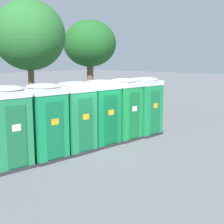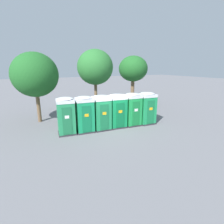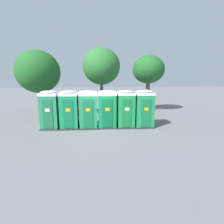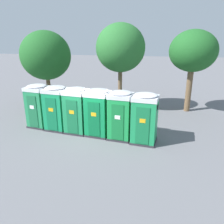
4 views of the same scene
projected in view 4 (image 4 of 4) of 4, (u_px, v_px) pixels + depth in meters
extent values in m
plane|color=slate|center=(88.00, 133.00, 12.25)|extent=(120.00, 120.00, 0.00)
cube|color=#2D2D33|center=(41.00, 125.00, 13.22)|extent=(1.29, 1.32, 0.10)
cube|color=#238750|center=(39.00, 108.00, 12.87)|extent=(1.23, 1.26, 2.10)
cube|color=#1B693E|center=(33.00, 112.00, 12.37)|extent=(0.61, 0.10, 1.85)
cube|color=white|center=(32.00, 107.00, 12.27)|extent=(0.28, 0.04, 0.20)
cube|color=black|center=(46.00, 96.00, 12.45)|extent=(0.06, 0.36, 0.20)
cube|color=silver|center=(37.00, 88.00, 12.51)|extent=(1.27, 1.30, 0.20)
ellipsoid|color=silver|center=(37.00, 86.00, 12.46)|extent=(1.21, 1.23, 0.18)
cube|color=#2D2D33|center=(59.00, 128.00, 12.77)|extent=(1.29, 1.28, 0.10)
cube|color=#168E54|center=(57.00, 110.00, 12.43)|extent=(1.23, 1.22, 2.10)
cube|color=#116F41|center=(51.00, 114.00, 11.92)|extent=(0.63, 0.07, 1.85)
cube|color=yellow|center=(51.00, 110.00, 11.82)|extent=(0.28, 0.03, 0.20)
cube|color=black|center=(65.00, 98.00, 12.02)|extent=(0.05, 0.36, 0.20)
cube|color=silver|center=(55.00, 90.00, 12.06)|extent=(1.26, 1.26, 0.20)
ellipsoid|color=silver|center=(55.00, 88.00, 12.01)|extent=(1.20, 1.19, 0.18)
cube|color=#2D2D33|center=(78.00, 131.00, 12.39)|extent=(1.26, 1.27, 0.10)
cube|color=#1E8A50|center=(77.00, 112.00, 12.04)|extent=(1.20, 1.21, 2.10)
cube|color=#176C3E|center=(72.00, 117.00, 11.53)|extent=(0.62, 0.07, 1.85)
cube|color=yellow|center=(71.00, 112.00, 11.43)|extent=(0.28, 0.03, 0.20)
cube|color=black|center=(86.00, 100.00, 11.64)|extent=(0.05, 0.36, 0.20)
cube|color=silver|center=(76.00, 92.00, 11.67)|extent=(1.24, 1.25, 0.20)
ellipsoid|color=silver|center=(76.00, 89.00, 11.63)|extent=(1.18, 1.19, 0.18)
cube|color=#2D2D33|center=(99.00, 133.00, 12.03)|extent=(1.34, 1.31, 0.10)
cube|color=#108446|center=(98.00, 114.00, 11.68)|extent=(1.28, 1.25, 2.10)
cube|color=#0D6736|center=(94.00, 119.00, 11.18)|extent=(0.65, 0.09, 1.85)
cube|color=yellow|center=(94.00, 114.00, 11.08)|extent=(0.28, 0.03, 0.20)
cube|color=black|center=(109.00, 102.00, 11.26)|extent=(0.06, 0.36, 0.20)
cube|color=silver|center=(98.00, 94.00, 11.32)|extent=(1.32, 1.28, 0.20)
ellipsoid|color=silver|center=(98.00, 91.00, 11.27)|extent=(1.25, 1.22, 0.18)
cube|color=#2D2D33|center=(120.00, 137.00, 11.62)|extent=(1.25, 1.27, 0.10)
cube|color=#1B9445|center=(121.00, 117.00, 11.27)|extent=(1.19, 1.21, 2.10)
cube|color=#157335|center=(117.00, 123.00, 10.76)|extent=(0.61, 0.07, 1.85)
cube|color=white|center=(117.00, 117.00, 10.66)|extent=(0.28, 0.03, 0.20)
cube|color=black|center=(132.00, 105.00, 10.87)|extent=(0.05, 0.36, 0.20)
cube|color=silver|center=(121.00, 96.00, 10.91)|extent=(1.22, 1.25, 0.20)
ellipsoid|color=silver|center=(121.00, 93.00, 10.86)|extent=(1.16, 1.19, 0.18)
cube|color=#2D2D33|center=(143.00, 141.00, 11.16)|extent=(1.31, 1.28, 0.10)
cube|color=#1C8F4F|center=(145.00, 121.00, 10.81)|extent=(1.25, 1.22, 2.10)
cube|color=#16703E|center=(142.00, 126.00, 10.31)|extent=(0.65, 0.07, 1.85)
cube|color=yellow|center=(143.00, 121.00, 10.21)|extent=(0.28, 0.03, 0.20)
cube|color=black|center=(158.00, 107.00, 10.41)|extent=(0.05, 0.36, 0.20)
cube|color=silver|center=(146.00, 98.00, 10.45)|extent=(1.29, 1.25, 0.20)
ellipsoid|color=silver|center=(146.00, 95.00, 10.40)|extent=(1.23, 1.19, 0.18)
cylinder|color=brown|center=(49.00, 88.00, 16.52)|extent=(0.30, 0.30, 2.90)
ellipsoid|color=#1E5B23|center=(46.00, 56.00, 15.75)|extent=(3.59, 3.59, 3.49)
cylinder|color=brown|center=(120.00, 86.00, 15.83)|extent=(0.29, 0.29, 3.51)
ellipsoid|color=#286B2D|center=(120.00, 48.00, 14.99)|extent=(3.39, 3.39, 3.31)
cylinder|color=brown|center=(189.00, 87.00, 15.46)|extent=(0.40, 0.40, 3.47)
ellipsoid|color=#1E5B23|center=(193.00, 51.00, 14.67)|extent=(3.19, 3.19, 2.80)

